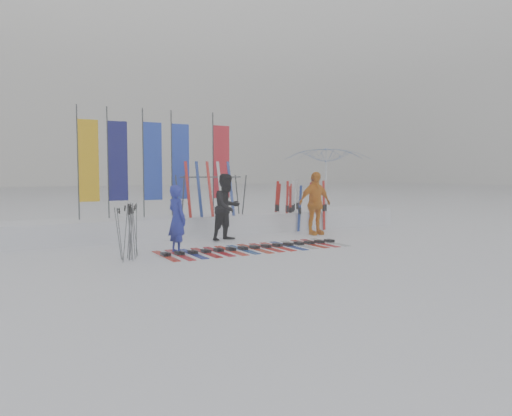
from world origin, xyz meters
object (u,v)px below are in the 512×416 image
person_yellow (315,203)px  ski_row (255,247)px  person_black (227,207)px  ski_rack (211,190)px  person_blue (177,219)px  tent_canopy (327,183)px

person_yellow → ski_row: person_yellow is taller
person_black → ski_rack: (0.06, 1.25, 0.44)m
ski_row → person_yellow: bearing=28.6°
person_blue → ski_row: bearing=-110.0°
person_blue → person_black: 2.48m
person_blue → tent_canopy: (7.64, 4.38, 0.68)m
person_blue → person_black: bearing=-65.5°
ski_row → ski_rack: ski_rack is taller
person_yellow → person_black: bearing=176.1°
tent_canopy → ski_row: bearing=-140.6°
ski_row → ski_rack: 3.29m
person_blue → ski_rack: 3.45m
person_blue → tent_canopy: 8.84m
tent_canopy → person_yellow: bearing=-131.7°
person_yellow → tent_canopy: bearing=46.9°
person_black → ski_row: (-0.06, -1.75, -0.91)m
person_blue → person_yellow: person_yellow is taller
person_yellow → ski_rack: size_ratio=0.95×
person_blue → ski_row: (1.95, -0.29, -0.78)m
tent_canopy → ski_row: size_ratio=0.69×
person_blue → ski_row: size_ratio=0.34×
ski_row → ski_rack: (0.11, 2.99, 1.35)m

